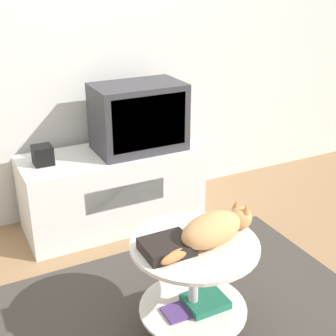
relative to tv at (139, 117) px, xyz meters
name	(u,v)px	position (x,y,z in m)	size (l,w,h in m)	color
wall_back	(79,19)	(-0.24, 0.34, 0.58)	(8.00, 0.05, 2.60)	silver
rug	(196,336)	(-0.24, -1.17, -0.71)	(1.87, 1.58, 0.02)	#3D3833
tv_stand	(113,188)	(-0.19, 0.02, -0.47)	(1.15, 0.47, 0.51)	silver
tv	(139,117)	(0.00, 0.00, 0.00)	(0.57, 0.35, 0.43)	#333338
speaker	(43,155)	(-0.62, 0.03, -0.16)	(0.11, 0.11, 0.11)	black
coffee_table	(194,278)	(-0.24, -1.14, -0.41)	(0.57, 0.57, 0.48)	#B2B2B7
dvd_box	(167,247)	(-0.38, -1.15, -0.19)	(0.21, 0.17, 0.05)	black
cat	(215,229)	(-0.16, -1.17, -0.16)	(0.52, 0.25, 0.13)	tan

